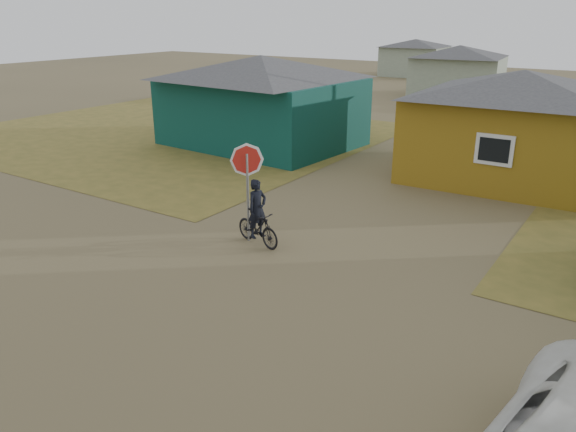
# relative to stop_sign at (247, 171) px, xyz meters

# --- Properties ---
(ground) EXTENTS (120.00, 120.00, 0.00)m
(ground) POSITION_rel_stop_sign_xyz_m (1.89, -3.80, -1.94)
(ground) COLOR brown
(grass_nw) EXTENTS (20.00, 18.00, 0.00)m
(grass_nw) POSITION_rel_stop_sign_xyz_m (-12.11, 9.20, -1.94)
(grass_nw) COLOR olive
(grass_nw) RESTS_ON ground
(house_teal) EXTENTS (8.93, 7.08, 4.00)m
(house_teal) POSITION_rel_stop_sign_xyz_m (-6.61, 9.70, 0.11)
(house_teal) COLOR #0A3832
(house_teal) RESTS_ON ground
(house_yellow) EXTENTS (7.72, 6.76, 3.90)m
(house_yellow) POSITION_rel_stop_sign_xyz_m (4.39, 10.20, 0.06)
(house_yellow) COLOR olive
(house_yellow) RESTS_ON ground
(house_pale_west) EXTENTS (7.04, 6.15, 3.60)m
(house_pale_west) POSITION_rel_stop_sign_xyz_m (-4.11, 30.20, -0.08)
(house_pale_west) COLOR #929F89
(house_pale_west) RESTS_ON ground
(house_pale_north) EXTENTS (6.28, 5.81, 3.40)m
(house_pale_north) POSITION_rel_stop_sign_xyz_m (-12.11, 42.20, -0.19)
(house_pale_north) COLOR #929F89
(house_pale_north) RESTS_ON ground
(stop_sign) EXTENTS (0.82, 0.36, 2.66)m
(stop_sign) POSITION_rel_stop_sign_xyz_m (0.00, 0.00, 0.00)
(stop_sign) COLOR gray
(stop_sign) RESTS_ON ground
(cyclist) EXTENTS (1.63, 0.80, 1.78)m
(cyclist) POSITION_rel_stop_sign_xyz_m (0.36, -0.08, -1.29)
(cyclist) COLOR black
(cyclist) RESTS_ON ground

